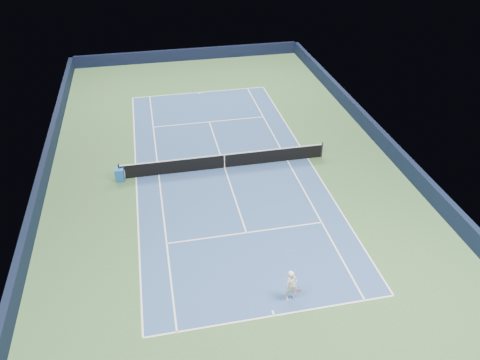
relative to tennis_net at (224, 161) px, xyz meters
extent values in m
plane|color=#365A31|center=(0.00, 0.00, -0.50)|extent=(40.00, 40.00, 0.00)
cube|color=black|center=(0.00, 19.82, 0.05)|extent=(22.00, 0.35, 1.10)
cube|color=black|center=(10.82, 0.00, 0.05)|extent=(0.35, 40.00, 1.10)
cube|color=black|center=(-10.82, 0.00, 0.05)|extent=(0.35, 40.00, 1.10)
cube|color=navy|center=(0.00, 0.00, -0.50)|extent=(10.97, 23.77, 0.01)
cube|color=white|center=(0.00, 11.88, -0.50)|extent=(10.97, 0.08, 0.00)
cube|color=white|center=(0.00, -11.88, -0.50)|extent=(10.97, 0.08, 0.00)
cube|color=white|center=(5.49, 0.00, -0.50)|extent=(0.08, 23.77, 0.00)
cube|color=white|center=(-5.49, 0.00, -0.50)|extent=(0.08, 23.77, 0.00)
cube|color=white|center=(4.12, 0.00, -0.50)|extent=(0.08, 23.77, 0.00)
cube|color=white|center=(-4.12, 0.00, -0.50)|extent=(0.08, 23.77, 0.00)
cube|color=white|center=(0.00, 6.40, -0.50)|extent=(8.23, 0.08, 0.00)
cube|color=white|center=(0.00, -6.40, -0.50)|extent=(8.23, 0.08, 0.00)
cube|color=white|center=(0.00, 0.00, -0.50)|extent=(0.08, 12.80, 0.00)
cube|color=white|center=(0.00, 11.73, -0.50)|extent=(0.08, 0.30, 0.00)
cube|color=white|center=(0.00, -11.73, -0.50)|extent=(0.08, 0.30, 0.00)
cylinder|color=black|center=(-6.40, 0.00, 0.03)|extent=(0.10, 0.10, 1.07)
cylinder|color=black|center=(6.40, 0.00, 0.03)|extent=(0.10, 0.10, 1.07)
cube|color=black|center=(0.00, 0.00, -0.05)|extent=(12.80, 0.03, 0.91)
cube|color=white|center=(0.00, 0.00, 0.44)|extent=(12.80, 0.04, 0.06)
cube|color=white|center=(0.00, 0.00, -0.05)|extent=(0.05, 0.04, 0.91)
cube|color=#1C58AD|center=(-6.40, -0.14, -0.10)|extent=(0.56, 0.52, 0.82)
cube|color=white|center=(-6.11, -0.14, -0.05)|extent=(0.02, 0.36, 0.36)
imported|color=white|center=(0.95, -11.09, 0.29)|extent=(0.67, 0.55, 1.58)
cylinder|color=pink|center=(1.27, -11.14, 0.20)|extent=(0.03, 0.03, 0.26)
cylinder|color=black|center=(1.27, -11.14, -0.04)|extent=(0.26, 0.02, 0.26)
cylinder|color=pink|center=(1.27, -11.14, -0.04)|extent=(0.28, 0.03, 0.28)
sphere|color=gold|center=(1.05, -10.09, 1.38)|extent=(0.07, 0.07, 0.07)
camera|label=1|loc=(-4.09, -24.44, 15.38)|focal=35.00mm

